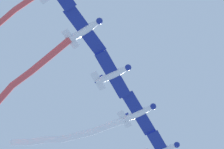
{
  "coord_description": "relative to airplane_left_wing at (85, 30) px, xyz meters",
  "views": [
    {
      "loc": [
        -9.02,
        22.39,
        5.98
      ],
      "look_at": [
        3.34,
        -3.84,
        62.99
      ],
      "focal_mm": 79.67,
      "sensor_mm": 36.0,
      "label": 1
    }
  ],
  "objects": [
    {
      "name": "airplane_left_wing",
      "position": [
        0.0,
        0.0,
        0.0
      ],
      "size": [
        5.44,
        7.22,
        1.79
      ],
      "rotation": [
        0.0,
        0.0,
        2.99
      ],
      "color": "silver"
    },
    {
      "name": "airplane_slot",
      "position": [
        -1.18,
        -13.79,
        0.0
      ],
      "size": [
        5.33,
        7.13,
        1.79
      ],
      "rotation": [
        0.0,
        0.0,
        3.09
      ],
      "color": "silver"
    },
    {
      "name": "smoke_trail_slot",
      "position": [
        9.79,
        -13.68,
        1.43
      ],
      "size": [
        17.77,
        2.85,
        4.15
      ],
      "color": "white"
    },
    {
      "name": "airplane_right_wing",
      "position": [
        -0.59,
        -6.9,
        -0.3
      ],
      "size": [
        5.29,
        7.1,
        1.79
      ],
      "rotation": [
        0.0,
        0.0,
        3.11
      ],
      "color": "silver"
    }
  ]
}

